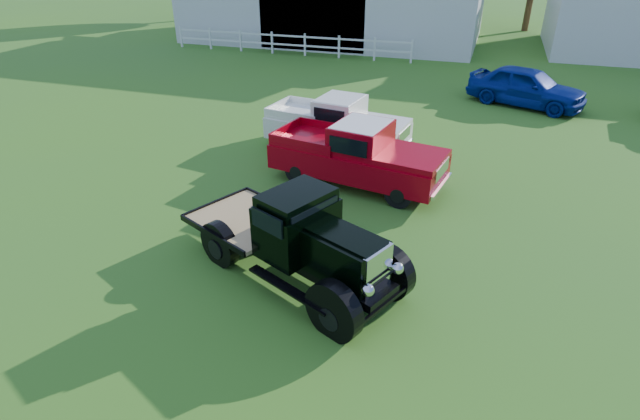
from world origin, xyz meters
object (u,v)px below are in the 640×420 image
(vintage_flatbed, at_px, (294,235))
(red_pickup, at_px, (357,153))
(white_pickup, at_px, (337,125))
(misc_car_blue, at_px, (526,87))

(vintage_flatbed, relative_size, red_pickup, 0.99)
(white_pickup, height_order, misc_car_blue, white_pickup)
(vintage_flatbed, xyz_separation_m, red_pickup, (0.07, 4.47, -0.07))
(vintage_flatbed, height_order, white_pickup, vintage_flatbed)
(vintage_flatbed, relative_size, misc_car_blue, 1.06)
(red_pickup, distance_m, misc_car_blue, 10.10)
(vintage_flatbed, xyz_separation_m, misc_car_blue, (4.55, 13.52, -0.18))
(red_pickup, xyz_separation_m, misc_car_blue, (4.48, 9.05, -0.11))
(vintage_flatbed, bearing_deg, misc_car_blue, 95.72)
(misc_car_blue, bearing_deg, white_pickup, 162.26)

